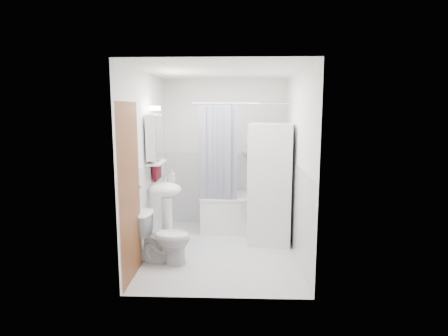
{
  "coord_description": "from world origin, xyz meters",
  "views": [
    {
      "loc": [
        0.21,
        -4.88,
        1.92
      ],
      "look_at": [
        0.03,
        0.15,
        1.12
      ],
      "focal_mm": 30.0,
      "sensor_mm": 36.0,
      "label": 1
    }
  ],
  "objects_px": {
    "sink": "(166,200)",
    "toilet": "(164,238)",
    "bathtub": "(248,211)",
    "washer_dryer": "(270,183)"
  },
  "relations": [
    {
      "from": "sink",
      "to": "toilet",
      "type": "bearing_deg",
      "value": -82.99
    },
    {
      "from": "toilet",
      "to": "washer_dryer",
      "type": "bearing_deg",
      "value": -54.58
    },
    {
      "from": "toilet",
      "to": "bathtub",
      "type": "bearing_deg",
      "value": -34.81
    },
    {
      "from": "bathtub",
      "to": "washer_dryer",
      "type": "bearing_deg",
      "value": -59.62
    },
    {
      "from": "sink",
      "to": "bathtub",
      "type": "bearing_deg",
      "value": 39.52
    },
    {
      "from": "washer_dryer",
      "to": "toilet",
      "type": "xyz_separation_m",
      "value": [
        -1.38,
        -0.84,
        -0.54
      ]
    },
    {
      "from": "bathtub",
      "to": "sink",
      "type": "bearing_deg",
      "value": -140.48
    },
    {
      "from": "bathtub",
      "to": "toilet",
      "type": "distance_m",
      "value": 1.73
    },
    {
      "from": "sink",
      "to": "toilet",
      "type": "xyz_separation_m",
      "value": [
        0.05,
        -0.41,
        -0.38
      ]
    },
    {
      "from": "bathtub",
      "to": "toilet",
      "type": "height_order",
      "value": "toilet"
    }
  ]
}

